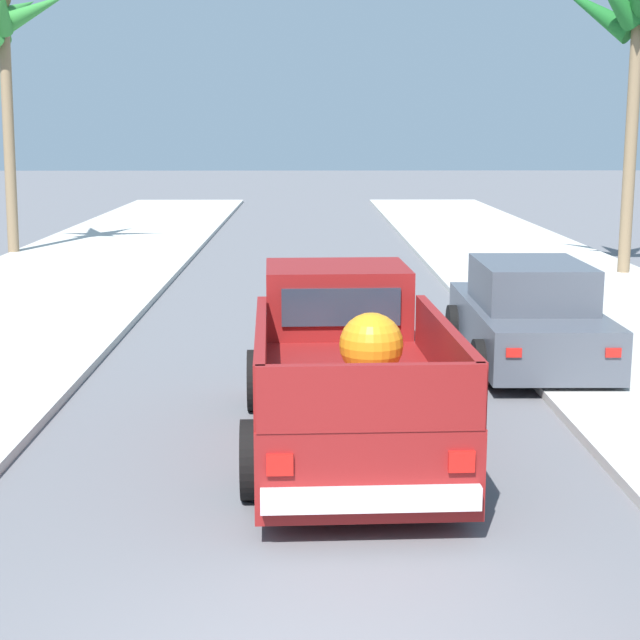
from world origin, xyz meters
TOP-DOWN VIEW (x-y plane):
  - sidewalk_right at (5.64, 12.00)m, footprint 5.13×60.00m
  - curb_left at (-4.48, 12.00)m, footprint 0.16×60.00m
  - curb_right at (4.48, 12.00)m, footprint 0.16×60.00m
  - pickup_truck at (0.45, 5.16)m, footprint 2.36×5.28m
  - car_left_near at (3.31, 8.84)m, footprint 2.06×4.27m
  - palm_tree_left_fore at (7.57, 17.50)m, footprint 3.81×3.23m
  - palm_tree_right_fore at (-8.21, 21.78)m, footprint 3.76×3.70m

SIDE VIEW (x-z plane):
  - curb_left at x=-4.48m, z-range 0.00..0.10m
  - curb_right at x=4.48m, z-range 0.00..0.10m
  - sidewalk_right at x=5.64m, z-range 0.00..0.12m
  - car_left_near at x=3.31m, z-range -0.06..1.48m
  - pickup_truck at x=0.45m, z-range -0.12..1.68m
  - palm_tree_left_fore at x=7.57m, z-range 2.43..9.47m
  - palm_tree_right_fore at x=-8.21m, z-range 2.44..9.69m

